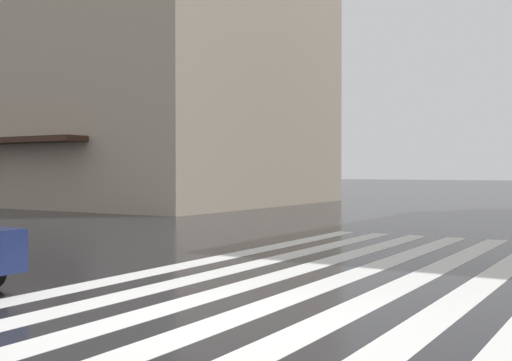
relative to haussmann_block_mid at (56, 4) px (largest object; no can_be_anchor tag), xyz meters
name	(u,v)px	position (x,y,z in m)	size (l,w,h in m)	color
ground_plane	(218,320)	(-20.02, -25.48, -11.50)	(220.00, 220.00, 0.00)	black
zebra_crossing	(360,272)	(-16.02, -25.58, -11.50)	(13.00, 6.50, 0.01)	silver
haussmann_block_mid	(56,4)	(0.00, 0.00, 0.00)	(16.25, 29.79, 23.50)	tan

